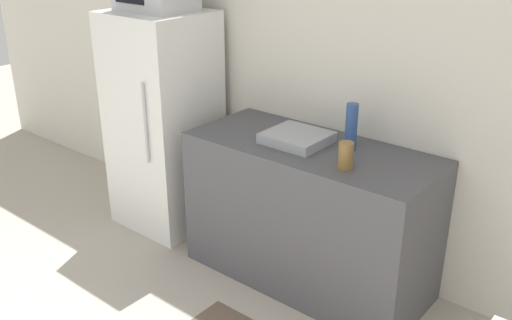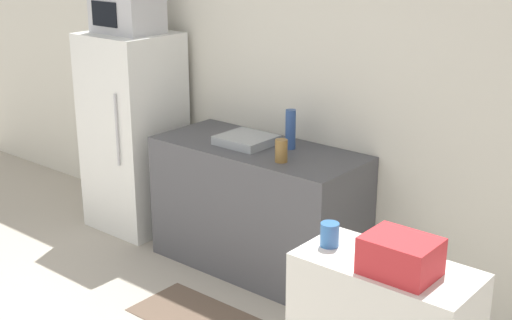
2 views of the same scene
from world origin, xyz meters
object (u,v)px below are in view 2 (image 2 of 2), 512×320
(basket, at_px, (401,256))
(jar, at_px, (330,235))
(refrigerator, at_px, (134,132))
(bottle_tall, at_px, (291,129))
(microwave, at_px, (127,12))
(bottle_short, at_px, (281,151))

(basket, height_order, jar, basket)
(refrigerator, relative_size, bottle_tall, 5.80)
(basket, bearing_deg, jar, 173.99)
(microwave, bearing_deg, bottle_tall, 5.42)
(refrigerator, distance_m, microwave, 0.94)
(bottle_short, xyz_separation_m, jar, (1.19, -1.22, 0.18))
(jar, bearing_deg, microwave, 154.14)
(refrigerator, bearing_deg, jar, -25.88)
(refrigerator, relative_size, jar, 15.77)
(microwave, xyz_separation_m, basket, (3.12, -1.38, -0.54))
(microwave, distance_m, jar, 3.13)
(microwave, bearing_deg, basket, -23.89)
(bottle_short, xyz_separation_m, basket, (1.53, -1.25, 0.20))
(bottle_tall, bearing_deg, refrigerator, -174.63)
(refrigerator, distance_m, bottle_short, 1.60)
(refrigerator, height_order, jar, refrigerator)
(refrigerator, bearing_deg, basket, -23.92)
(bottle_tall, xyz_separation_m, jar, (1.32, -1.48, 0.12))
(bottle_short, distance_m, jar, 1.71)
(refrigerator, relative_size, microwave, 3.11)
(refrigerator, distance_m, bottle_tall, 1.49)
(microwave, relative_size, jar, 5.07)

